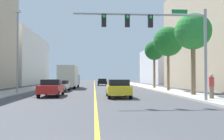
# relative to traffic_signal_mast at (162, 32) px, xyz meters

# --- Properties ---
(ground) EXTENTS (192.00, 192.00, 0.00)m
(ground) POSITION_rel_traffic_signal_mast_xyz_m (-4.51, 29.70, -4.81)
(ground) COLOR #47474C
(sidewalk_left) EXTENTS (3.20, 168.00, 0.15)m
(sidewalk_left) POSITION_rel_traffic_signal_mast_xyz_m (-13.27, 29.70, -4.74)
(sidewalk_left) COLOR #9E9B93
(sidewalk_left) RESTS_ON ground
(sidewalk_right) EXTENTS (3.20, 168.00, 0.15)m
(sidewalk_right) POSITION_rel_traffic_signal_mast_xyz_m (4.24, 29.70, -4.74)
(sidewalk_right) COLOR #B2ADA3
(sidewalk_right) RESTS_ON ground
(lane_marking_center) EXTENTS (0.16, 144.00, 0.01)m
(lane_marking_center) POSITION_rel_traffic_signal_mast_xyz_m (-4.51, 29.70, -4.81)
(lane_marking_center) COLOR yellow
(lane_marking_center) RESTS_ON ground
(building_left_far) EXTENTS (15.56, 27.73, 11.39)m
(building_left_far) POSITION_rel_traffic_signal_mast_xyz_m (-25.40, 43.75, 0.88)
(building_left_far) COLOR silver
(building_left_far) RESTS_ON ground
(building_right_far) EXTENTS (16.31, 21.19, 8.72)m
(building_right_far) POSITION_rel_traffic_signal_mast_xyz_m (16.75, 45.18, -0.45)
(building_right_far) COLOR silver
(building_right_far) RESTS_ON ground
(traffic_signal_mast) EXTENTS (9.14, 0.36, 6.28)m
(traffic_signal_mast) POSITION_rel_traffic_signal_mast_xyz_m (0.00, 0.00, 0.00)
(traffic_signal_mast) COLOR gray
(traffic_signal_mast) RESTS_ON sidewalk_right
(street_lamp) EXTENTS (0.56, 0.28, 8.19)m
(street_lamp) POSITION_rel_traffic_signal_mast_xyz_m (-12.17, 8.71, -0.14)
(street_lamp) COLOR gray
(street_lamp) RESTS_ON sidewalk_left
(palm_near) EXTENTS (3.29, 3.29, 7.35)m
(palm_near) POSITION_rel_traffic_signal_mast_xyz_m (4.31, 5.34, 0.96)
(palm_near) COLOR brown
(palm_near) RESTS_ON sidewalk_right
(palm_mid) EXTENTS (3.49, 3.49, 7.51)m
(palm_mid) POSITION_rel_traffic_signal_mast_xyz_m (4.12, 12.43, 1.05)
(palm_mid) COLOR brown
(palm_mid) RESTS_ON sidewalk_right
(palm_far) EXTENTS (2.79, 2.79, 6.81)m
(palm_far) POSITION_rel_traffic_signal_mast_xyz_m (4.15, 19.52, 0.68)
(palm_far) COLOR brown
(palm_far) RESTS_ON sidewalk_right
(car_silver) EXTENTS (2.01, 4.43, 1.32)m
(car_silver) POSITION_rel_traffic_signal_mast_xyz_m (-8.57, 13.19, -4.10)
(car_silver) COLOR #BCBCC1
(car_silver) RESTS_ON ground
(car_yellow) EXTENTS (1.93, 4.17, 1.52)m
(car_yellow) POSITION_rel_traffic_signal_mast_xyz_m (-2.59, 4.30, -4.03)
(car_yellow) COLOR gold
(car_yellow) RESTS_ON ground
(car_black) EXTENTS (1.94, 4.30, 1.35)m
(car_black) POSITION_rel_traffic_signal_mast_xyz_m (-2.98, 33.55, -4.10)
(car_black) COLOR black
(car_black) RESTS_ON ground
(car_red) EXTENTS (1.80, 4.58, 1.51)m
(car_red) POSITION_rel_traffic_signal_mast_xyz_m (-8.40, 6.10, -4.03)
(car_red) COLOR red
(car_red) RESTS_ON ground
(delivery_truck) EXTENTS (2.59, 8.67, 3.32)m
(delivery_truck) POSITION_rel_traffic_signal_mast_xyz_m (-8.33, 21.29, -3.06)
(delivery_truck) COLOR #194799
(delivery_truck) RESTS_ON ground
(pedestrian) EXTENTS (0.38, 0.38, 1.82)m
(pedestrian) POSITION_rel_traffic_signal_mast_xyz_m (4.06, 1.29, -3.75)
(pedestrian) COLOR #726651
(pedestrian) RESTS_ON sidewalk_right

